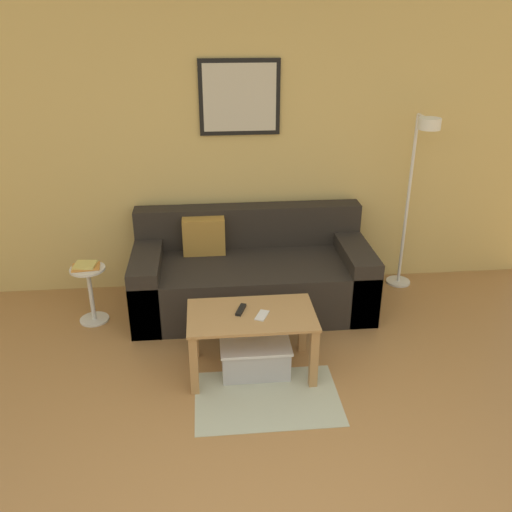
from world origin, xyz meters
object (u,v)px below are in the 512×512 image
object	(u,v)px
book_stack	(86,266)
cell_phone	(262,315)
couch	(251,275)
floor_lamp	(417,176)
coffee_table	(251,326)
storage_bin	(255,353)
remote_control	(241,310)
side_table	(90,290)

from	to	relation	value
book_stack	cell_phone	distance (m)	1.59
couch	floor_lamp	world-z (taller)	floor_lamp
coffee_table	cell_phone	xyz separation A→B (m)	(0.07, -0.03, 0.10)
book_stack	cell_phone	size ratio (longest dim) A/B	1.66
storage_bin	remote_control	distance (m)	0.37
coffee_table	side_table	bearing A→B (deg)	147.03
remote_control	storage_bin	bearing A→B (deg)	9.26
couch	coffee_table	xyz separation A→B (m)	(-0.08, -0.96, 0.08)
couch	storage_bin	xyz separation A→B (m)	(-0.06, -0.93, -0.17)
remote_control	book_stack	bearing A→B (deg)	166.69
couch	book_stack	xyz separation A→B (m)	(-1.35, -0.13, 0.21)
floor_lamp	side_table	bearing A→B (deg)	-174.22
storage_bin	couch	bearing A→B (deg)	86.40
storage_bin	floor_lamp	bearing A→B (deg)	35.48
couch	cell_phone	xyz separation A→B (m)	(-0.01, -0.99, 0.18)
book_stack	remote_control	xyz separation A→B (m)	(1.20, -0.78, -0.02)
remote_control	side_table	bearing A→B (deg)	166.76
storage_bin	cell_phone	xyz separation A→B (m)	(0.05, -0.06, 0.35)
storage_bin	book_stack	xyz separation A→B (m)	(-1.29, 0.80, 0.38)
cell_phone	remote_control	bearing A→B (deg)	174.86
remote_control	cell_phone	size ratio (longest dim) A/B	1.07
remote_control	cell_phone	bearing A→B (deg)	-10.09
cell_phone	coffee_table	bearing A→B (deg)	179.15
storage_bin	remote_control	world-z (taller)	remote_control
couch	side_table	bearing A→B (deg)	-173.88
couch	floor_lamp	xyz separation A→B (m)	(1.44, 0.14, 0.80)
floor_lamp	side_table	distance (m)	2.91
storage_bin	cell_phone	world-z (taller)	cell_phone
side_table	cell_phone	xyz separation A→B (m)	(1.33, -0.85, 0.18)
couch	cell_phone	bearing A→B (deg)	-90.72
coffee_table	floor_lamp	world-z (taller)	floor_lamp
coffee_table	storage_bin	size ratio (longest dim) A/B	1.78
coffee_table	storage_bin	xyz separation A→B (m)	(0.02, 0.03, -0.25)
coffee_table	side_table	world-z (taller)	side_table
floor_lamp	remote_control	distance (m)	2.00
coffee_table	book_stack	size ratio (longest dim) A/B	3.81
side_table	remote_control	distance (m)	1.43
couch	side_table	xyz separation A→B (m)	(-1.34, -0.14, 0.00)
storage_bin	floor_lamp	distance (m)	2.08
storage_bin	side_table	xyz separation A→B (m)	(-1.28, 0.79, 0.17)
book_stack	side_table	bearing A→B (deg)	-39.18
side_table	cell_phone	bearing A→B (deg)	-32.60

